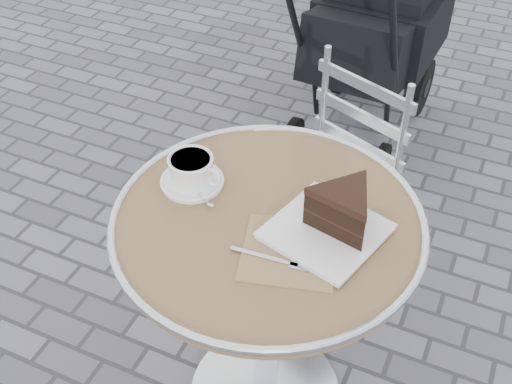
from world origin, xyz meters
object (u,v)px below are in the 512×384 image
at_px(cake_plate_set, 338,215).
at_px(baby_stroller, 374,38).
at_px(cafe_table, 267,268).
at_px(cappuccino_set, 192,173).
at_px(bistro_chair, 344,157).

relative_size(cake_plate_set, baby_stroller, 0.36).
height_order(cafe_table, cake_plate_set, cake_plate_set).
relative_size(cappuccino_set, bistro_chair, 0.20).
relative_size(cafe_table, cappuccino_set, 4.63).
distance_m(cafe_table, bistro_chair, 0.59).
bearing_deg(cappuccino_set, cafe_table, -8.00).
height_order(cafe_table, bistro_chair, bistro_chair).
bearing_deg(bistro_chair, cafe_table, -69.67).
bearing_deg(cake_plate_set, baby_stroller, 117.56).
height_order(cappuccino_set, bistro_chair, cappuccino_set).
bearing_deg(bistro_chair, baby_stroller, 121.12).
bearing_deg(bistro_chair, cake_plate_set, -54.32).
bearing_deg(cappuccino_set, bistro_chair, 70.38).
bearing_deg(baby_stroller, cake_plate_set, -74.99).
height_order(cafe_table, baby_stroller, baby_stroller).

